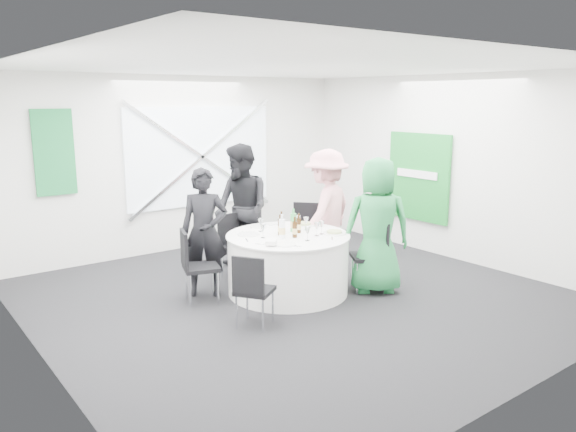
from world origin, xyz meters
TOP-DOWN VIEW (x-y plane):
  - floor at (0.00, 0.00)m, footprint 6.00×6.00m
  - ceiling at (0.00, 0.00)m, footprint 6.00×6.00m
  - wall_back at (0.00, 3.00)m, footprint 6.00×0.00m
  - wall_front at (0.00, -3.00)m, footprint 6.00×0.00m
  - wall_left at (-3.00, 0.00)m, footprint 0.00×6.00m
  - wall_right at (3.00, 0.00)m, footprint 0.00×6.00m
  - window_panel at (0.30, 2.96)m, footprint 2.60×0.03m
  - window_brace_a at (0.30, 2.92)m, footprint 2.63×0.05m
  - window_brace_b at (0.30, 2.92)m, footprint 2.63×0.05m
  - green_banner at (-2.00, 2.95)m, footprint 0.55×0.04m
  - green_sign at (2.94, 0.60)m, footprint 0.05×1.20m
  - banquet_table at (0.00, 0.20)m, footprint 1.56×1.56m
  - chair_back at (-0.18, 1.21)m, footprint 0.46×0.46m
  - chair_back_left at (-1.12, 0.58)m, footprint 0.53×0.52m
  - chair_back_right at (0.92, 0.98)m, footprint 0.60×0.60m
  - chair_front_right at (0.94, -0.40)m, footprint 0.57×0.57m
  - chair_front_left at (-1.00, -0.48)m, footprint 0.52×0.52m
  - person_man_back_left at (-0.87, 0.78)m, footprint 0.70×0.65m
  - person_man_back at (0.01, 1.29)m, footprint 0.50×0.89m
  - person_woman_pink at (0.99, 0.61)m, footprint 1.24×0.92m
  - person_woman_green at (0.92, -0.44)m, footprint 1.01×0.94m
  - plate_back at (-0.04, 0.78)m, footprint 0.25×0.25m
  - plate_back_left at (-0.40, 0.49)m, footprint 0.28×0.28m
  - plate_back_right at (0.49, 0.49)m, footprint 0.29×0.29m
  - plate_front_right at (0.49, -0.12)m, footprint 0.29×0.29m
  - plate_front_left at (-0.33, -0.18)m, footprint 0.25×0.25m
  - napkin at (-0.47, -0.09)m, footprint 0.20×0.21m
  - beer_bottle_a at (-0.09, 0.24)m, footprint 0.06×0.06m
  - beer_bottle_b at (0.02, 0.37)m, footprint 0.06×0.06m
  - beer_bottle_c at (0.17, 0.20)m, footprint 0.06×0.06m
  - beer_bottle_d at (-0.02, 0.04)m, footprint 0.06×0.06m
  - green_water_bottle at (0.16, 0.29)m, footprint 0.08×0.08m
  - clear_water_bottle at (-0.17, 0.09)m, footprint 0.08×0.08m
  - wine_glass_a at (0.25, -0.06)m, footprint 0.07×0.07m
  - wine_glass_b at (0.34, 0.26)m, footprint 0.07×0.07m
  - wine_glass_c at (-0.17, 0.55)m, footprint 0.07×0.07m
  - wine_glass_d at (0.36, -0.03)m, footprint 0.07×0.07m
  - wine_glass_e at (-0.34, 0.26)m, footprint 0.07×0.07m
  - wine_glass_f at (0.00, -0.18)m, footprint 0.07×0.07m
  - wine_glass_g at (0.33, 0.41)m, footprint 0.07×0.07m
  - fork_a at (0.56, 0.33)m, footprint 0.09×0.14m
  - knife_a at (0.42, 0.59)m, footprint 0.08×0.14m
  - fork_b at (-0.40, 0.62)m, footprint 0.09×0.14m
  - knife_b at (-0.57, 0.27)m, footprint 0.08×0.14m
  - fork_c at (0.18, 0.75)m, footprint 0.15×0.02m
  - knife_c at (-0.11, 0.76)m, footprint 0.15×0.03m
  - fork_d at (0.30, -0.29)m, footprint 0.11×0.12m
  - knife_d at (0.51, -0.07)m, footprint 0.12×0.12m
  - fork_e at (-0.54, 0.00)m, footprint 0.10×0.13m
  - knife_e at (-0.28, -0.30)m, footprint 0.11×0.12m

SIDE VIEW (x-z plane):
  - floor at x=0.00m, z-range 0.00..0.00m
  - banquet_table at x=0.00m, z-range 0.00..0.76m
  - chair_front_left at x=-1.00m, z-range 0.07..0.89m
  - chair_back at x=-0.18m, z-range 0.07..0.94m
  - chair_back_left at x=-1.12m, z-range 0.08..0.98m
  - chair_front_right at x=0.94m, z-range 0.08..0.99m
  - chair_back_right at x=0.92m, z-range 0.08..1.01m
  - fork_a at x=0.56m, z-range 0.76..0.77m
  - knife_a at x=0.42m, z-range 0.76..0.77m
  - fork_b at x=-0.40m, z-range 0.76..0.77m
  - knife_b at x=-0.57m, z-range 0.76..0.77m
  - fork_c at x=0.18m, z-range 0.76..0.77m
  - knife_c at x=-0.11m, z-range 0.76..0.77m
  - fork_d at x=0.30m, z-range 0.76..0.77m
  - knife_d at x=0.51m, z-range 0.76..0.77m
  - fork_e at x=-0.54m, z-range 0.76..0.77m
  - knife_e at x=-0.28m, z-range 0.76..0.77m
  - plate_back at x=-0.04m, z-range 0.76..0.77m
  - plate_back_left at x=-0.40m, z-range 0.76..0.77m
  - plate_front_left at x=-0.33m, z-range 0.76..0.77m
  - plate_front_right at x=0.49m, z-range 0.76..0.80m
  - plate_back_right at x=0.49m, z-range 0.76..0.80m
  - napkin at x=-0.47m, z-range 0.78..0.82m
  - person_man_back_left at x=-0.87m, z-range 0.00..1.61m
  - beer_bottle_c at x=0.17m, z-range 0.73..0.98m
  - beer_bottle_d at x=-0.02m, z-range 0.73..0.99m
  - beer_bottle_a at x=-0.09m, z-range 0.73..0.99m
  - beer_bottle_b at x=0.02m, z-range 0.73..1.00m
  - person_woman_green at x=0.92m, z-range 0.00..1.73m
  - person_woman_pink at x=0.99m, z-range 0.00..1.75m
  - green_water_bottle at x=0.16m, z-range 0.73..1.03m
  - clear_water_bottle at x=-0.17m, z-range 0.73..1.03m
  - wine_glass_a at x=0.25m, z-range 0.80..0.97m
  - wine_glass_b at x=0.34m, z-range 0.80..0.97m
  - wine_glass_c at x=-0.17m, z-range 0.80..0.97m
  - wine_glass_d at x=0.36m, z-range 0.80..0.97m
  - wine_glass_e at x=-0.34m, z-range 0.80..0.97m
  - wine_glass_f at x=0.00m, z-range 0.80..0.97m
  - wine_glass_g at x=0.33m, z-range 0.80..0.97m
  - person_man_back at x=0.01m, z-range 0.00..1.83m
  - green_sign at x=2.94m, z-range 0.50..1.90m
  - wall_back at x=0.00m, z-range -1.60..4.40m
  - wall_front at x=0.00m, z-range -1.60..4.40m
  - wall_left at x=-3.00m, z-range -1.60..4.40m
  - wall_right at x=3.00m, z-range -1.60..4.40m
  - window_panel at x=0.30m, z-range 0.70..2.30m
  - window_brace_a at x=0.30m, z-range 0.58..2.42m
  - window_brace_b at x=0.30m, z-range 0.58..2.42m
  - green_banner at x=-2.00m, z-range 1.10..2.30m
  - ceiling at x=0.00m, z-range 2.80..2.80m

